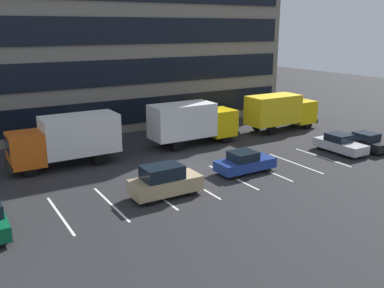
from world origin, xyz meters
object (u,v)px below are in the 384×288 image
at_px(box_truck_yellow_all, 281,110).
at_px(sedan_navy, 245,162).
at_px(box_truck_yellow, 192,121).
at_px(sedan_silver, 340,144).
at_px(suv_tan, 165,181).
at_px(sedan_black, 364,141).
at_px(box_truck_orange, 67,138).

bearing_deg(box_truck_yellow_all, sedan_navy, -142.87).
bearing_deg(box_truck_yellow, sedan_silver, -42.49).
distance_m(box_truck_yellow_all, sedan_navy, 13.12).
bearing_deg(box_truck_yellow_all, sedan_silver, -97.92).
height_order(suv_tan, sedan_black, suv_tan).
xyz_separation_m(box_truck_yellow, sedan_silver, (8.68, -7.95, -1.29)).
relative_size(box_truck_yellow_all, sedan_black, 1.84).
bearing_deg(suv_tan, sedan_black, 0.96).
distance_m(box_truck_yellow, sedan_navy, 7.94).
relative_size(box_truck_yellow_all, suv_tan, 1.77).
bearing_deg(sedan_silver, box_truck_yellow, 137.51).
distance_m(box_truck_yellow_all, sedan_silver, 8.19).
xyz_separation_m(box_truck_yellow_all, sedan_navy, (-10.41, -7.88, -1.22)).
bearing_deg(box_truck_yellow, sedan_black, -37.59).
bearing_deg(sedan_black, box_truck_yellow_all, 97.72).
distance_m(box_truck_yellow_all, sedan_black, 8.66).
xyz_separation_m(suv_tan, sedan_black, (18.12, 0.30, -0.23)).
xyz_separation_m(box_truck_yellow_all, sedan_black, (1.15, -8.50, -1.24)).
relative_size(suv_tan, sedan_black, 1.04).
height_order(box_truck_orange, sedan_navy, box_truck_orange).
distance_m(box_truck_orange, sedan_navy, 12.46).
height_order(box_truck_yellow, sedan_navy, box_truck_yellow).
distance_m(box_truck_yellow, suv_tan, 11.35).
bearing_deg(box_truck_yellow, suv_tan, -129.42).
height_order(box_truck_orange, sedan_silver, box_truck_orange).
bearing_deg(suv_tan, box_truck_yellow_all, 27.41).
relative_size(box_truck_orange, sedan_black, 1.91).
height_order(box_truck_orange, sedan_black, box_truck_orange).
bearing_deg(suv_tan, box_truck_orange, 110.72).
relative_size(sedan_silver, sedan_navy, 0.99).
distance_m(suv_tan, sedan_silver, 15.87).
distance_m(box_truck_orange, box_truck_yellow, 10.40).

